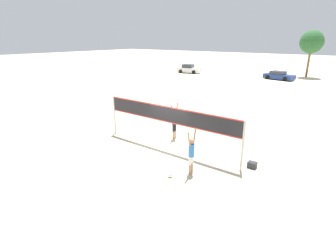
% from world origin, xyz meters
% --- Properties ---
extents(ground_plane, '(200.00, 200.00, 0.00)m').
position_xyz_m(ground_plane, '(0.00, 0.00, 0.00)').
color(ground_plane, beige).
extents(volleyball_net, '(8.83, 0.11, 2.50)m').
position_xyz_m(volleyball_net, '(0.00, 0.00, 1.85)').
color(volleyball_net, beige).
rests_on(volleyball_net, ground_plane).
extents(player_spiker, '(0.28, 0.71, 2.17)m').
position_xyz_m(player_spiker, '(2.59, -1.69, 1.15)').
color(player_spiker, tan).
rests_on(player_spiker, ground_plane).
extents(player_blocker, '(0.28, 0.72, 2.26)m').
position_xyz_m(player_blocker, '(-0.61, 1.48, 1.20)').
color(player_blocker, tan).
rests_on(player_blocker, ground_plane).
extents(volleyball, '(0.24, 0.24, 0.24)m').
position_xyz_m(volleyball, '(2.02, -2.54, 0.12)').
color(volleyball, white).
rests_on(volleyball, ground_plane).
extents(gear_bag, '(0.42, 0.32, 0.31)m').
position_xyz_m(gear_bag, '(4.71, 0.59, 0.15)').
color(gear_bag, '#2D2D33').
rests_on(gear_bag, ground_plane).
extents(parked_car_near, '(4.62, 2.62, 1.27)m').
position_xyz_m(parked_car_near, '(-2.13, 31.04, 0.58)').
color(parked_car_near, navy).
rests_on(parked_car_near, ground_plane).
extents(parked_car_far, '(4.33, 2.44, 1.53)m').
position_xyz_m(parked_car_far, '(-17.32, 29.57, 0.68)').
color(parked_car_far, silver).
rests_on(parked_car_far, ground_plane).
extents(tree_left_cluster, '(3.54, 3.54, 7.20)m').
position_xyz_m(tree_left_cluster, '(0.73, 36.55, 5.40)').
color(tree_left_cluster, brown).
rests_on(tree_left_cluster, ground_plane).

